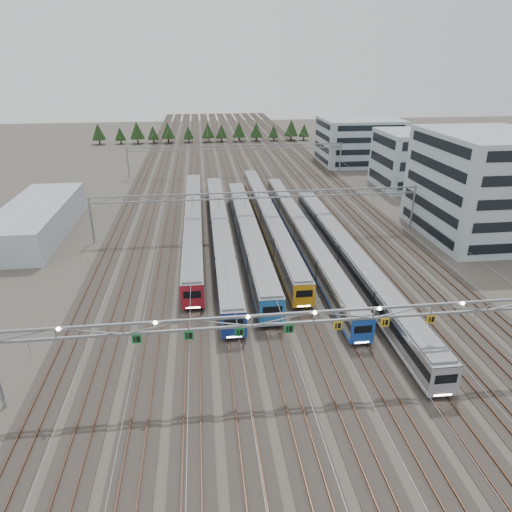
{
  "coord_description": "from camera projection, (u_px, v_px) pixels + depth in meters",
  "views": [
    {
      "loc": [
        -9.47,
        -34.55,
        28.77
      ],
      "look_at": [
        -2.47,
        22.92,
        3.5
      ],
      "focal_mm": 32.0,
      "sensor_mm": 36.0,
      "label": 1
    }
  ],
  "objects": [
    {
      "name": "train_d",
      "position": [
        268.0,
        217.0,
        82.93
      ],
      "size": [
        2.8,
        60.69,
        3.64
      ],
      "color": "black",
      "rests_on": "ground"
    },
    {
      "name": "track_bed",
      "position": [
        233.0,
        158.0,
        134.37
      ],
      "size": [
        54.0,
        260.0,
        5.42
      ],
      "color": "#2D2823",
      "rests_on": "ground"
    },
    {
      "name": "gantry_mid",
      "position": [
        258.0,
        200.0,
        77.82
      ],
      "size": [
        56.36,
        0.36,
        8.0
      ],
      "color": "gray",
      "rests_on": "ground"
    },
    {
      "name": "depot_bldg_south",
      "position": [
        483.0,
        186.0,
        77.17
      ],
      "size": [
        18.0,
        22.0,
        17.63
      ],
      "primitive_type": "cube",
      "color": "#97A8B4",
      "rests_on": "ground"
    },
    {
      "name": "train_a",
      "position": [
        193.0,
        222.0,
        80.41
      ],
      "size": [
        2.89,
        56.05,
        3.77
      ],
      "color": "black",
      "rests_on": "ground"
    },
    {
      "name": "west_shed",
      "position": [
        37.0,
        220.0,
        79.94
      ],
      "size": [
        10.0,
        30.0,
        5.3
      ],
      "primitive_type": "cube",
      "color": "#97A8B4",
      "rests_on": "ground"
    },
    {
      "name": "depot_bldg_mid",
      "position": [
        410.0,
        160.0,
        107.67
      ],
      "size": [
        14.0,
        16.0,
        13.12
      ],
      "primitive_type": "cube",
      "color": "#97A8B4",
      "rests_on": "ground"
    },
    {
      "name": "train_b",
      "position": [
        220.0,
        231.0,
        76.24
      ],
      "size": [
        2.83,
        59.55,
        3.68
      ],
      "color": "black",
      "rests_on": "ground"
    },
    {
      "name": "treeline",
      "position": [
        214.0,
        130.0,
        166.87
      ],
      "size": [
        87.5,
        5.6,
        7.02
      ],
      "color": "#332114",
      "rests_on": "ground"
    },
    {
      "name": "train_e",
      "position": [
        302.0,
        233.0,
        75.91
      ],
      "size": [
        2.66,
        60.76,
        3.46
      ],
      "color": "black",
      "rests_on": "ground"
    },
    {
      "name": "train_c",
      "position": [
        248.0,
        234.0,
        74.74
      ],
      "size": [
        3.04,
        51.51,
        3.96
      ],
      "color": "black",
      "rests_on": "ground"
    },
    {
      "name": "ground",
      "position": [
        310.0,
        382.0,
        43.99
      ],
      "size": [
        400.0,
        400.0,
        0.0
      ],
      "primitive_type": "plane",
      "color": "#47423A",
      "rests_on": "ground"
    },
    {
      "name": "depot_bldg_north",
      "position": [
        359.0,
        141.0,
        132.51
      ],
      "size": [
        22.0,
        18.0,
        12.8
      ],
      "primitive_type": "cube",
      "color": "#97A8B4",
      "rests_on": "ground"
    },
    {
      "name": "gantry_far",
      "position": [
        237.0,
        151.0,
        118.76
      ],
      "size": [
        56.36,
        0.36,
        8.0
      ],
      "color": "gray",
      "rests_on": "ground"
    },
    {
      "name": "gantry_near",
      "position": [
        314.0,
        320.0,
        41.04
      ],
      "size": [
        56.36,
        0.61,
        8.08
      ],
      "color": "gray",
      "rests_on": "ground"
    },
    {
      "name": "train_f",
      "position": [
        348.0,
        256.0,
        66.52
      ],
      "size": [
        2.88,
        57.06,
        3.75
      ],
      "color": "black",
      "rests_on": "ground"
    }
  ]
}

